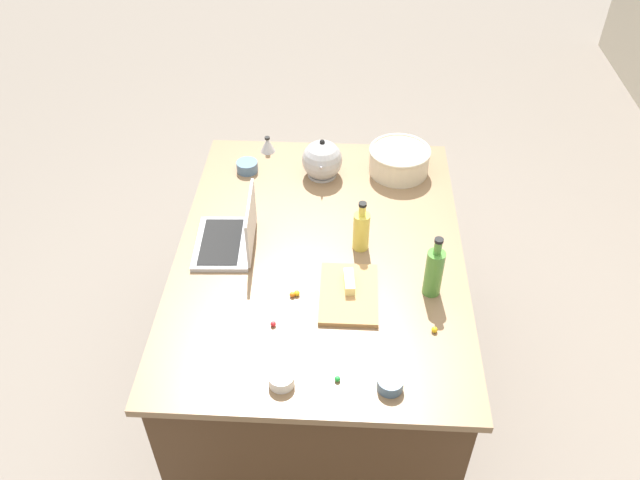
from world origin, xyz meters
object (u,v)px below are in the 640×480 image
(ramekin_medium, at_px, (390,384))
(ramekin_wide, at_px, (281,380))
(cutting_board, at_px, (349,294))
(bottle_oil, at_px, (361,230))
(ramekin_small, at_px, (247,167))
(mixing_bowl_large, at_px, (399,160))
(bottle_olive, at_px, (434,271))
(kettle, at_px, (322,161))
(kitchen_timer, at_px, (268,145))
(laptop, at_px, (233,236))
(butter_stick_left, at_px, (349,282))

(ramekin_medium, height_order, ramekin_wide, same)
(cutting_board, height_order, ramekin_medium, ramekin_medium)
(cutting_board, xyz_separation_m, ramekin_medium, (0.39, 0.14, 0.01))
(bottle_oil, xyz_separation_m, ramekin_small, (-0.49, -0.52, -0.06))
(mixing_bowl_large, bearing_deg, ramekin_medium, -3.60)
(ramekin_small, height_order, ramekin_wide, ramekin_small)
(bottle_olive, xyz_separation_m, ramekin_medium, (0.43, -0.16, -0.08))
(kettle, distance_m, ramekin_wide, 1.15)
(ramekin_wide, relative_size, kitchen_timer, 1.08)
(ramekin_wide, bearing_deg, cutting_board, 152.54)
(kettle, xyz_separation_m, ramekin_small, (-0.02, -0.34, -0.05))
(bottle_oil, distance_m, cutting_board, 0.28)
(bottle_olive, distance_m, kitchen_timer, 1.14)
(cutting_board, distance_m, kitchen_timer, 1.01)
(mixing_bowl_large, xyz_separation_m, ramekin_small, (0.03, -0.69, -0.04))
(mixing_bowl_large, bearing_deg, laptop, -51.21)
(kettle, relative_size, ramekin_wide, 2.58)
(ramekin_small, height_order, kitchen_timer, kitchen_timer)
(ramekin_small, bearing_deg, laptop, 1.61)
(ramekin_medium, xyz_separation_m, kitchen_timer, (-1.32, -0.54, 0.01))
(butter_stick_left, bearing_deg, bottle_oil, 169.83)
(laptop, height_order, butter_stick_left, laptop)
(butter_stick_left, relative_size, ramekin_small, 1.14)
(ramekin_wide, bearing_deg, butter_stick_left, 154.56)
(bottle_oil, distance_m, kitchen_timer, 0.80)
(kettle, distance_m, butter_stick_left, 0.72)
(laptop, relative_size, ramekin_wide, 3.86)
(ramekin_wide, bearing_deg, ramekin_small, -166.93)
(ramekin_medium, bearing_deg, cutting_board, -160.87)
(bottle_oil, xyz_separation_m, kettle, (-0.48, -0.17, -0.01))
(ramekin_small, relative_size, ramekin_wide, 1.16)
(laptop, distance_m, bottle_olive, 0.79)
(bottle_oil, bearing_deg, kettle, -159.96)
(butter_stick_left, bearing_deg, ramekin_medium, 17.60)
(butter_stick_left, relative_size, kitchen_timer, 1.43)
(kettle, relative_size, kitchen_timer, 2.77)
(laptop, xyz_separation_m, kitchen_timer, (-0.68, 0.06, -0.01))
(bottle_oil, bearing_deg, ramekin_medium, 8.20)
(laptop, bearing_deg, ramekin_small, -178.39)
(kettle, height_order, ramekin_wide, kettle)
(kettle, bearing_deg, kitchen_timer, -124.48)
(ramekin_wide, xyz_separation_m, kitchen_timer, (-1.33, -0.19, 0.01))
(kettle, bearing_deg, bottle_oil, 20.04)
(mixing_bowl_large, height_order, butter_stick_left, mixing_bowl_large)
(cutting_board, xyz_separation_m, ramekin_wide, (0.40, -0.21, 0.01))
(butter_stick_left, distance_m, ramekin_wide, 0.48)
(mixing_bowl_large, relative_size, kettle, 1.30)
(bottle_oil, distance_m, butter_stick_left, 0.24)
(bottle_oil, height_order, ramekin_medium, bottle_oil)
(kitchen_timer, bearing_deg, mixing_bowl_large, 77.36)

